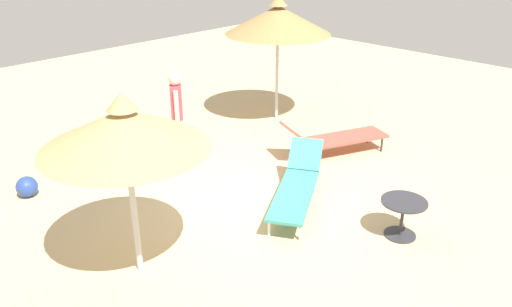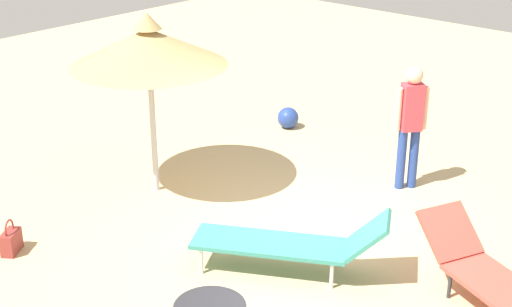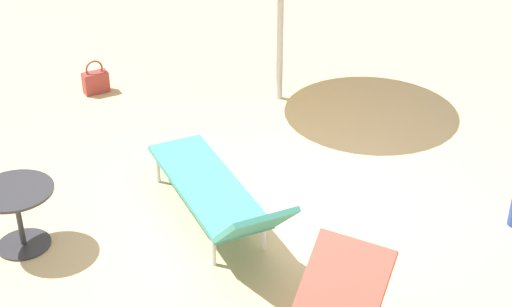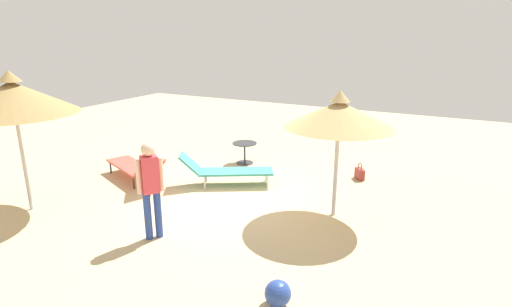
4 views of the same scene
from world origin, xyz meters
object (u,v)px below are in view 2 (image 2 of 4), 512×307
Objects in this scene: handbag at (11,241)px; lounge_chair_near_right at (499,282)px; parasol_umbrella_center at (149,47)px; beach_ball at (288,118)px; lounge_chair_far_left at (293,242)px; person_standing_far_right at (411,119)px.

lounge_chair_near_right is at bearing -61.09° from handbag.
parasol_umbrella_center reaches higher than beach_ball.
beach_ball is at bearing 3.19° from parasol_umbrella_center.
lounge_chair_near_right is 2.24m from lounge_chair_far_left.
parasol_umbrella_center reaches higher than person_standing_far_right.
beach_ball is (2.75, 5.10, -0.20)m from lounge_chair_near_right.
lounge_chair_near_right is 5.80m from beach_ball.
lounge_chair_near_right is 1.04× the size of lounge_chair_far_left.
parasol_umbrella_center is at bearing 94.51° from lounge_chair_near_right.
handbag is (-2.71, 4.90, -0.23)m from lounge_chair_near_right.
lounge_chair_far_left reaches higher than beach_ball.
lounge_chair_near_right is at bearing -118.34° from beach_ball.
parasol_umbrella_center is at bearing 133.14° from person_standing_far_right.
lounge_chair_far_left is at bearing -98.19° from parasol_umbrella_center.
lounge_chair_far_left is 2.92m from person_standing_far_right.
parasol_umbrella_center is 5.82× the size of handbag.
lounge_chair_near_right is at bearing -131.14° from person_standing_far_right.
handbag is at bearing 118.91° from lounge_chair_near_right.
lounge_chair_near_right reaches higher than beach_ball.
beach_ball is (3.55, 3.01, -0.21)m from lounge_chair_far_left.
parasol_umbrella_center is 5.23m from lounge_chair_near_right.
handbag is at bearing -179.35° from parasol_umbrella_center.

